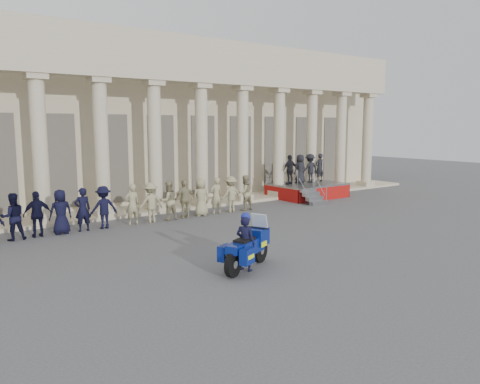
% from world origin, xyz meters
% --- Properties ---
extents(ground, '(90.00, 90.00, 0.00)m').
position_xyz_m(ground, '(0.00, 0.00, 0.00)').
color(ground, '#48484B').
rests_on(ground, ground).
extents(building, '(40.00, 12.50, 9.00)m').
position_xyz_m(building, '(-0.00, 14.74, 4.52)').
color(building, '#BDAE8E').
rests_on(building, ground).
extents(officer_rank, '(19.21, 0.66, 1.76)m').
position_xyz_m(officer_rank, '(-3.81, 6.01, 0.88)').
color(officer_rank, black).
rests_on(officer_rank, ground).
extents(reviewing_stand, '(4.13, 3.99, 2.53)m').
position_xyz_m(reviewing_stand, '(10.63, 7.28, 1.31)').
color(reviewing_stand, gray).
rests_on(reviewing_stand, ground).
extents(motorcycle, '(2.24, 1.46, 1.54)m').
position_xyz_m(motorcycle, '(-0.56, -1.87, 0.67)').
color(motorcycle, black).
rests_on(motorcycle, ground).
extents(rider, '(0.60, 0.71, 1.72)m').
position_xyz_m(rider, '(-0.68, -1.92, 0.86)').
color(rider, black).
rests_on(rider, ground).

